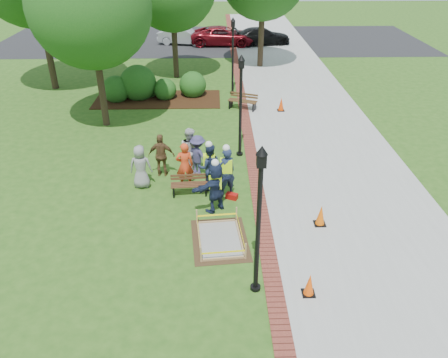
{
  "coord_description": "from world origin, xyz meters",
  "views": [
    {
      "loc": [
        0.22,
        -11.66,
        8.41
      ],
      "look_at": [
        0.5,
        1.2,
        1.0
      ],
      "focal_mm": 35.0,
      "sensor_mm": 36.0,
      "label": 1
    }
  ],
  "objects_px": {
    "cone_front": "(309,285)",
    "hivis_worker_c": "(209,166)",
    "bench_near": "(190,189)",
    "lamp_near": "(259,212)",
    "hivis_worker_a": "(215,186)",
    "hivis_worker_b": "(226,171)",
    "wet_concrete_pad": "(220,234)"
  },
  "relations": [
    {
      "from": "hivis_worker_b",
      "to": "hivis_worker_c",
      "type": "distance_m",
      "value": 0.75
    },
    {
      "from": "wet_concrete_pad",
      "to": "hivis_worker_b",
      "type": "relative_size",
      "value": 1.22
    },
    {
      "from": "cone_front",
      "to": "hivis_worker_c",
      "type": "bearing_deg",
      "value": 115.75
    },
    {
      "from": "wet_concrete_pad",
      "to": "lamp_near",
      "type": "bearing_deg",
      "value": -66.57
    },
    {
      "from": "hivis_worker_b",
      "to": "hivis_worker_c",
      "type": "bearing_deg",
      "value": 143.22
    },
    {
      "from": "hivis_worker_a",
      "to": "hivis_worker_c",
      "type": "bearing_deg",
      "value": 98.59
    },
    {
      "from": "bench_near",
      "to": "lamp_near",
      "type": "relative_size",
      "value": 0.32
    },
    {
      "from": "bench_near",
      "to": "lamp_near",
      "type": "distance_m",
      "value": 5.71
    },
    {
      "from": "cone_front",
      "to": "lamp_near",
      "type": "relative_size",
      "value": 0.16
    },
    {
      "from": "wet_concrete_pad",
      "to": "cone_front",
      "type": "bearing_deg",
      "value": -45.63
    },
    {
      "from": "wet_concrete_pad",
      "to": "hivis_worker_b",
      "type": "bearing_deg",
      "value": 84.42
    },
    {
      "from": "wet_concrete_pad",
      "to": "hivis_worker_b",
      "type": "height_order",
      "value": "hivis_worker_b"
    },
    {
      "from": "wet_concrete_pad",
      "to": "cone_front",
      "type": "distance_m",
      "value": 3.3
    },
    {
      "from": "hivis_worker_b",
      "to": "lamp_near",
      "type": "bearing_deg",
      "value": -82.18
    },
    {
      "from": "lamp_near",
      "to": "hivis_worker_c",
      "type": "bearing_deg",
      "value": 103.51
    },
    {
      "from": "lamp_near",
      "to": "hivis_worker_b",
      "type": "distance_m",
      "value": 5.08
    },
    {
      "from": "bench_near",
      "to": "hivis_worker_a",
      "type": "bearing_deg",
      "value": -47.77
    },
    {
      "from": "bench_near",
      "to": "lamp_near",
      "type": "bearing_deg",
      "value": -67.8
    },
    {
      "from": "wet_concrete_pad",
      "to": "hivis_worker_c",
      "type": "distance_m",
      "value": 3.23
    },
    {
      "from": "lamp_near",
      "to": "hivis_worker_c",
      "type": "relative_size",
      "value": 2.21
    },
    {
      "from": "wet_concrete_pad",
      "to": "hivis_worker_a",
      "type": "relative_size",
      "value": 1.26
    },
    {
      "from": "bench_near",
      "to": "hivis_worker_a",
      "type": "relative_size",
      "value": 0.7
    },
    {
      "from": "lamp_near",
      "to": "hivis_worker_a",
      "type": "distance_m",
      "value": 4.25
    },
    {
      "from": "bench_near",
      "to": "hivis_worker_a",
      "type": "distance_m",
      "value": 1.57
    },
    {
      "from": "bench_near",
      "to": "hivis_worker_a",
      "type": "height_order",
      "value": "hivis_worker_a"
    },
    {
      "from": "wet_concrete_pad",
      "to": "bench_near",
      "type": "relative_size",
      "value": 1.8
    },
    {
      "from": "bench_near",
      "to": "hivis_worker_c",
      "type": "bearing_deg",
      "value": 29.21
    },
    {
      "from": "bench_near",
      "to": "hivis_worker_c",
      "type": "height_order",
      "value": "hivis_worker_c"
    },
    {
      "from": "cone_front",
      "to": "bench_near",
      "type": "bearing_deg",
      "value": 123.49
    },
    {
      "from": "wet_concrete_pad",
      "to": "hivis_worker_a",
      "type": "xyz_separation_m",
      "value": [
        -0.12,
        1.7,
        0.73
      ]
    },
    {
      "from": "hivis_worker_a",
      "to": "wet_concrete_pad",
      "type": "bearing_deg",
      "value": -85.81
    },
    {
      "from": "hivis_worker_c",
      "to": "wet_concrete_pad",
      "type": "bearing_deg",
      "value": -83.79
    }
  ]
}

